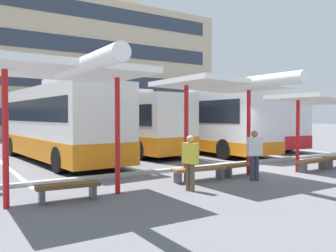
% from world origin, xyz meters
% --- Properties ---
extents(ground_plane, '(160.00, 160.00, 0.00)m').
position_xyz_m(ground_plane, '(0.00, 0.00, 0.00)').
color(ground_plane, slate).
extents(terminal_building, '(39.19, 13.53, 17.92)m').
position_xyz_m(terminal_building, '(0.03, 33.17, 7.59)').
color(terminal_building, '#C6B293').
rests_on(terminal_building, ground).
extents(coach_bus_0, '(3.38, 10.49, 3.75)m').
position_xyz_m(coach_bus_0, '(-6.02, 6.70, 1.73)').
color(coach_bus_0, silver).
rests_on(coach_bus_0, ground).
extents(coach_bus_1, '(3.54, 11.47, 3.58)m').
position_xyz_m(coach_bus_1, '(-1.81, 9.08, 1.64)').
color(coach_bus_1, silver).
rests_on(coach_bus_1, ground).
extents(coach_bus_2, '(2.79, 11.35, 3.83)m').
position_xyz_m(coach_bus_2, '(2.23, 6.92, 1.82)').
color(coach_bus_2, silver).
rests_on(coach_bus_2, ground).
extents(coach_bus_3, '(3.20, 12.57, 3.47)m').
position_xyz_m(coach_bus_3, '(6.27, 8.68, 1.60)').
color(coach_bus_3, silver).
rests_on(coach_bus_3, ground).
extents(lane_stripe_0, '(0.16, 14.00, 0.01)m').
position_xyz_m(lane_stripe_0, '(-8.32, 7.69, 0.00)').
color(lane_stripe_0, white).
rests_on(lane_stripe_0, ground).
extents(lane_stripe_1, '(0.16, 14.00, 0.01)m').
position_xyz_m(lane_stripe_1, '(-4.16, 7.69, 0.00)').
color(lane_stripe_1, white).
rests_on(lane_stripe_1, ground).
extents(lane_stripe_2, '(0.16, 14.00, 0.01)m').
position_xyz_m(lane_stripe_2, '(0.00, 7.69, 0.00)').
color(lane_stripe_2, white).
rests_on(lane_stripe_2, ground).
extents(lane_stripe_3, '(0.16, 14.00, 0.01)m').
position_xyz_m(lane_stripe_3, '(4.16, 7.69, 0.00)').
color(lane_stripe_3, white).
rests_on(lane_stripe_3, ground).
extents(lane_stripe_4, '(0.16, 14.00, 0.01)m').
position_xyz_m(lane_stripe_4, '(8.32, 7.69, 0.00)').
color(lane_stripe_4, white).
rests_on(lane_stripe_4, ground).
extents(waiting_shelter_0, '(3.78, 4.83, 3.39)m').
position_xyz_m(waiting_shelter_0, '(-7.92, -1.49, 3.15)').
color(waiting_shelter_0, red).
rests_on(waiting_shelter_0, ground).
extents(bench_0, '(1.57, 0.56, 0.45)m').
position_xyz_m(bench_0, '(-7.92, -1.33, 0.33)').
color(bench_0, brown).
rests_on(bench_0, ground).
extents(waiting_shelter_1, '(3.76, 4.93, 3.32)m').
position_xyz_m(waiting_shelter_1, '(-2.60, -1.13, 3.09)').
color(waiting_shelter_1, red).
rests_on(waiting_shelter_1, ground).
extents(bench_1, '(1.95, 0.61, 0.45)m').
position_xyz_m(bench_1, '(-3.50, -0.92, 0.34)').
color(bench_1, brown).
rests_on(bench_1, ground).
extents(bench_2, '(1.55, 0.49, 0.45)m').
position_xyz_m(bench_2, '(-1.70, -0.92, 0.33)').
color(bench_2, brown).
rests_on(bench_2, ground).
extents(waiting_shelter_2, '(4.18, 4.46, 2.95)m').
position_xyz_m(waiting_shelter_2, '(2.35, -1.69, 2.72)').
color(waiting_shelter_2, red).
rests_on(waiting_shelter_2, ground).
extents(bench_3, '(1.63, 0.46, 0.45)m').
position_xyz_m(bench_3, '(1.45, -1.62, 0.33)').
color(bench_3, brown).
rests_on(bench_3, ground).
extents(platform_kerb, '(44.00, 0.24, 0.12)m').
position_xyz_m(platform_kerb, '(0.00, 1.24, 0.06)').
color(platform_kerb, '#ADADA8').
rests_on(platform_kerb, ground).
extents(waiting_passenger_0, '(0.52, 0.40, 1.65)m').
position_xyz_m(waiting_passenger_0, '(-1.91, -1.79, 0.95)').
color(waiting_passenger_0, '#33384C').
rests_on(waiting_passenger_0, ground).
extents(waiting_passenger_2, '(0.30, 0.49, 1.58)m').
position_xyz_m(waiting_passenger_2, '(-4.66, -1.99, 0.90)').
color(waiting_passenger_2, brown).
rests_on(waiting_passenger_2, ground).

